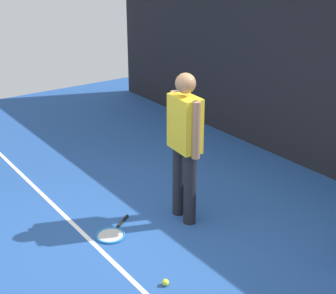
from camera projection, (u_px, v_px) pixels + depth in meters
The scene contains 6 objects.
ground_plane at pixel (137, 243), 5.41m from camera, with size 12.00×12.00×0.00m, color #234C93.
back_fence at pixel (334, 82), 6.53m from camera, with size 10.00×0.10×2.56m, color black.
court_line at pixel (105, 255), 5.20m from camera, with size 9.00×0.05×0.00m, color white.
tennis_player at pixel (185, 139), 5.53m from camera, with size 0.53×0.26×1.70m.
tennis_racket at pixel (112, 234), 5.55m from camera, with size 0.49×0.60×0.03m.
tennis_ball_mid_court at pixel (165, 282), 4.74m from camera, with size 0.07×0.07×0.07m, color #CCE033.
Camera 1 is at (3.95, -2.41, 2.99)m, focal length 54.82 mm.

